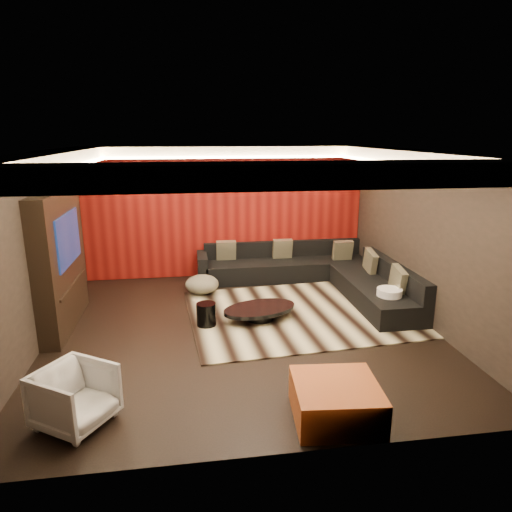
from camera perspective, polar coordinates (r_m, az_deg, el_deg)
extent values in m
cube|color=black|center=(7.45, -1.61, -9.19)|extent=(6.00, 6.00, 0.02)
cube|color=silver|center=(6.80, -1.79, 13.04)|extent=(6.00, 6.00, 0.02)
cube|color=black|center=(9.93, -3.81, 5.47)|extent=(6.00, 0.02, 2.80)
cube|color=black|center=(7.28, -25.91, 0.43)|extent=(0.02, 6.00, 2.80)
cube|color=black|center=(7.92, 20.47, 2.09)|extent=(0.02, 6.00, 2.80)
cube|color=#6B0C0A|center=(9.89, -3.79, 5.43)|extent=(5.98, 0.05, 2.78)
cube|color=silver|center=(9.49, -3.78, 12.87)|extent=(6.00, 0.60, 0.22)
cube|color=silver|center=(4.14, 2.74, 10.05)|extent=(6.00, 0.60, 0.22)
cube|color=silver|center=(7.01, -24.68, 10.79)|extent=(0.60, 4.80, 0.22)
cube|color=silver|center=(7.61, 19.28, 11.54)|extent=(0.60, 4.80, 0.22)
cube|color=#FFD899|center=(9.15, -3.58, 12.23)|extent=(4.80, 0.08, 0.04)
cube|color=#FFD899|center=(4.48, 1.87, 9.29)|extent=(4.80, 0.08, 0.04)
cube|color=#FFD899|center=(6.94, -21.86, 10.29)|extent=(0.08, 4.80, 0.04)
cube|color=#FFD899|center=(7.46, 16.87, 10.98)|extent=(0.08, 4.80, 0.04)
cube|color=black|center=(7.87, -23.32, -0.54)|extent=(0.30, 2.00, 2.20)
cube|color=black|center=(7.75, -22.44, 2.00)|extent=(0.04, 1.30, 0.80)
cube|color=black|center=(7.94, -21.90, -3.28)|extent=(0.04, 1.60, 0.04)
cube|color=#C7BC91|center=(8.12, 6.12, -7.00)|extent=(4.23, 3.31, 0.02)
cylinder|color=black|center=(7.73, 0.47, -7.14)|extent=(1.58, 1.58, 0.21)
cylinder|color=black|center=(7.52, -6.23, -7.25)|extent=(0.37, 0.37, 0.37)
ellipsoid|color=beige|center=(8.99, -6.77, -3.53)|extent=(0.73, 0.73, 0.36)
cylinder|color=white|center=(8.09, 16.24, -5.71)|extent=(0.51, 0.51, 0.53)
cube|color=#904512|center=(5.33, 9.95, -17.42)|extent=(1.00, 1.00, 0.41)
imported|color=silver|center=(5.45, -21.68, -16.06)|extent=(0.99, 0.98, 0.66)
cube|color=black|center=(9.94, 3.74, -1.63)|extent=(3.50, 0.90, 0.40)
cube|color=black|center=(10.17, 3.36, 0.96)|extent=(3.50, 0.20, 0.35)
cube|color=black|center=(8.74, 14.60, -4.48)|extent=(0.90, 2.60, 0.40)
cube|color=black|center=(8.76, 16.87, -2.00)|extent=(0.20, 2.60, 0.35)
cube|color=black|center=(9.70, -6.70, -1.51)|extent=(0.20, 0.90, 0.60)
cube|color=tan|center=(9.98, 10.78, 0.71)|extent=(0.42, 0.20, 0.44)
cube|color=tan|center=(8.22, 17.34, -2.83)|extent=(0.12, 0.50, 0.50)
cube|color=tan|center=(9.95, 3.32, 0.92)|extent=(0.42, 0.20, 0.44)
cube|color=tan|center=(9.83, -3.76, 0.73)|extent=(0.42, 0.20, 0.44)
cube|color=tan|center=(9.23, 14.11, -0.66)|extent=(0.12, 0.50, 0.50)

